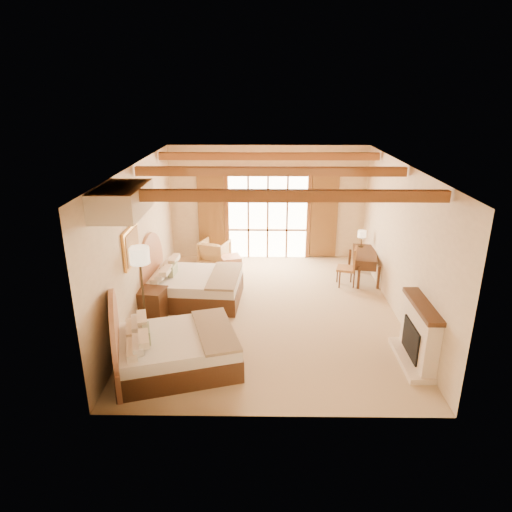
{
  "coord_description": "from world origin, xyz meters",
  "views": [
    {
      "loc": [
        -0.17,
        -9.1,
        4.61
      ],
      "look_at": [
        -0.29,
        0.2,
        1.21
      ],
      "focal_mm": 32.0,
      "sensor_mm": 36.0,
      "label": 1
    }
  ],
  "objects_px": {
    "desk": "(364,265)",
    "bed_far": "(188,284)",
    "armchair": "(215,252)",
    "nightstand": "(153,304)",
    "bed_near": "(167,347)"
  },
  "relations": [
    {
      "from": "bed_near",
      "to": "armchair",
      "type": "distance_m",
      "value": 5.1
    },
    {
      "from": "bed_near",
      "to": "bed_far",
      "type": "height_order",
      "value": "bed_far"
    },
    {
      "from": "desk",
      "to": "bed_far",
      "type": "bearing_deg",
      "value": -152.3
    },
    {
      "from": "bed_near",
      "to": "bed_far",
      "type": "relative_size",
      "value": 1.12
    },
    {
      "from": "bed_far",
      "to": "armchair",
      "type": "relative_size",
      "value": 2.95
    },
    {
      "from": "bed_far",
      "to": "desk",
      "type": "height_order",
      "value": "bed_far"
    },
    {
      "from": "bed_far",
      "to": "armchair",
      "type": "height_order",
      "value": "bed_far"
    },
    {
      "from": "desk",
      "to": "armchair",
      "type": "bearing_deg",
      "value": 175.81
    },
    {
      "from": "armchair",
      "to": "bed_far",
      "type": "bearing_deg",
      "value": 99.25
    },
    {
      "from": "desk",
      "to": "nightstand",
      "type": "bearing_deg",
      "value": -145.33
    },
    {
      "from": "nightstand",
      "to": "desk",
      "type": "relative_size",
      "value": 0.46
    },
    {
      "from": "nightstand",
      "to": "armchair",
      "type": "xyz_separation_m",
      "value": [
        1.0,
        3.24,
        0.01
      ]
    },
    {
      "from": "bed_near",
      "to": "desk",
      "type": "xyz_separation_m",
      "value": [
        4.25,
        4.06,
        -0.02
      ]
    },
    {
      "from": "bed_far",
      "to": "nightstand",
      "type": "xyz_separation_m",
      "value": [
        -0.62,
        -0.88,
        -0.09
      ]
    },
    {
      "from": "nightstand",
      "to": "bed_near",
      "type": "bearing_deg",
      "value": -59.25
    }
  ]
}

